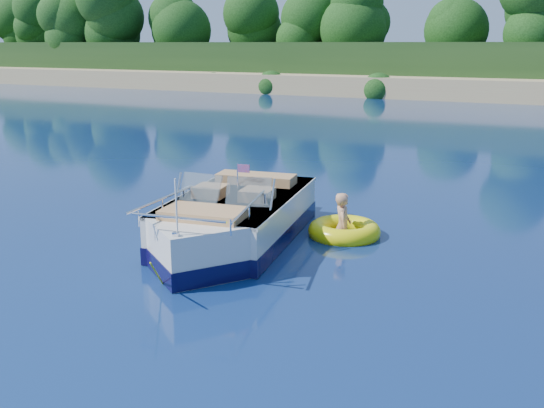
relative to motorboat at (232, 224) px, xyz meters
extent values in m
plane|color=#091744|center=(-0.47, -0.78, -0.41)|extent=(160.00, 160.00, 0.00)
cube|color=tan|center=(-0.47, 37.22, 0.09)|extent=(170.00, 8.00, 2.00)
cube|color=#183314|center=(-0.47, 64.22, 0.59)|extent=(170.00, 56.00, 6.00)
cylinder|color=black|center=(-45.47, 40.22, 2.49)|extent=(0.44, 0.44, 2.80)
sphere|color=black|center=(-45.47, 40.22, 5.15)|extent=(4.62, 4.62, 4.62)
cylinder|color=black|center=(-18.47, 39.72, 2.69)|extent=(0.44, 0.44, 3.20)
sphere|color=black|center=(-18.47, 39.72, 5.73)|extent=(5.28, 5.28, 5.28)
cylinder|color=black|center=(-0.47, 41.22, 2.89)|extent=(0.44, 0.44, 3.60)
sphere|color=black|center=(-0.47, 41.22, 6.31)|extent=(5.94, 5.94, 5.94)
cube|color=silver|center=(-0.06, 0.42, -0.07)|extent=(2.78, 4.44, 1.16)
cube|color=silver|center=(0.22, -1.54, -0.07)|extent=(2.18, 2.18, 1.16)
cube|color=#0B0832|center=(-0.06, 0.42, -0.23)|extent=(2.82, 4.49, 0.33)
cube|color=#0B0832|center=(0.22, -1.54, -0.23)|extent=(2.23, 2.23, 0.33)
cube|color=tan|center=(-0.11, 0.74, 0.25)|extent=(2.17, 3.14, 0.11)
cube|color=silver|center=(-0.06, 0.42, 0.48)|extent=(2.83, 4.45, 0.07)
cube|color=black|center=(-0.39, 2.68, -0.02)|extent=(0.66, 0.47, 0.99)
cube|color=#8C9EA5|center=(-0.44, -0.42, 0.80)|extent=(0.86, 0.30, 0.53)
cube|color=#8C9EA5|center=(0.54, -0.27, 0.80)|extent=(0.91, 0.52, 0.53)
cube|color=tan|center=(-0.51, 0.07, 0.51)|extent=(0.69, 0.69, 0.44)
cube|color=tan|center=(0.47, 0.22, 0.51)|extent=(0.69, 0.69, 0.44)
cube|color=tan|center=(-0.22, 1.51, 0.51)|extent=(1.79, 0.85, 0.42)
cube|color=tan|center=(0.19, -1.33, 0.49)|extent=(1.56, 1.03, 0.37)
cylinder|color=silver|center=(0.34, -2.36, 0.98)|extent=(0.03, 0.03, 0.94)
cube|color=red|center=(0.44, -0.29, 1.24)|extent=(0.24, 0.05, 0.15)
cube|color=silver|center=(0.35, -2.42, 0.54)|extent=(0.12, 0.08, 0.06)
cylinder|color=yellow|center=(0.24, -2.82, -0.02)|extent=(0.59, 1.06, 0.84)
torus|color=yellow|center=(1.87, 1.48, -0.31)|extent=(1.72, 1.72, 0.40)
torus|color=red|center=(1.87, 1.48, -0.29)|extent=(1.41, 1.41, 0.13)
imported|color=tan|center=(1.81, 1.53, -0.41)|extent=(0.67, 0.89, 1.59)
camera|label=1|loc=(5.78, -10.10, 3.52)|focal=40.00mm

